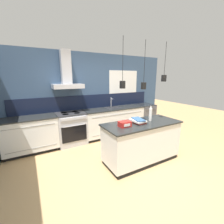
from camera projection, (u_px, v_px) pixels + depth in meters
The scene contains 10 objects.
ground_plane at pixel (125, 165), 3.28m from camera, with size 16.00×16.00×0.00m, color tan.
wall_back at pixel (89, 94), 4.65m from camera, with size 5.60×2.17×2.60m.
counter_run_left at pixel (31, 135), 3.79m from camera, with size 1.28×0.64×0.91m.
counter_run_sink at pixel (114, 121), 4.94m from camera, with size 2.04×0.64×1.23m.
oven_range at pixel (71, 128), 4.27m from camera, with size 0.78×0.66×0.91m.
dishwasher at pixel (144, 116), 5.57m from camera, with size 0.60×0.65×0.91m.
kitchen_island at pixel (141, 142), 3.37m from camera, with size 1.75×0.75×0.91m.
bottle_on_island at pixel (150, 114), 3.39m from camera, with size 0.07×0.07×0.35m.
book_stack at pixel (138, 121), 3.24m from camera, with size 0.27×0.37×0.09m.
red_supply_box at pixel (125, 124), 3.00m from camera, with size 0.24×0.17×0.11m.
Camera 1 is at (-1.69, -2.42, 1.88)m, focal length 24.00 mm.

